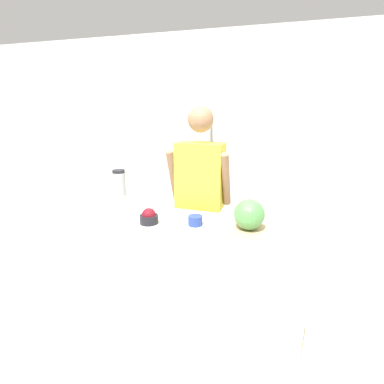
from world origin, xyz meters
TOP-DOWN VIEW (x-y plane):
  - ground_plane at (0.00, 0.00)m, footprint 14.00×14.00m
  - wall_back at (0.00, 1.94)m, footprint 8.00×0.06m
  - counter_island at (0.00, 0.31)m, footprint 1.72×0.61m
  - refrigerator at (-0.65, 1.55)m, footprint 0.76×0.71m
  - person at (-0.09, 0.84)m, footprint 0.57×0.28m
  - cutting_board at (0.44, 0.31)m, footprint 0.43×0.29m
  - watermelon at (0.44, 0.33)m, footprint 0.22×0.22m
  - bowl_cherries at (-0.31, 0.23)m, footprint 0.14×0.14m
  - bowl_cream at (-0.14, 0.28)m, footprint 0.13×0.13m
  - bowl_small_blue at (0.04, 0.30)m, footprint 0.11×0.11m
  - blender at (-0.69, 0.45)m, footprint 0.15×0.15m

SIDE VIEW (x-z plane):
  - ground_plane at x=0.00m, z-range 0.00..0.00m
  - counter_island at x=0.00m, z-range 0.00..0.90m
  - refrigerator at x=-0.65m, z-range 0.00..1.73m
  - cutting_board at x=0.44m, z-range 0.90..0.91m
  - person at x=-0.09m, z-range 0.03..1.80m
  - bowl_cream at x=-0.14m, z-range 0.89..0.97m
  - bowl_small_blue at x=0.04m, z-range 0.90..0.97m
  - bowl_cherries at x=-0.31m, z-range 0.89..1.01m
  - watermelon at x=0.44m, z-range 0.91..1.13m
  - blender at x=-0.69m, z-range 0.87..1.22m
  - wall_back at x=0.00m, z-range 0.00..2.60m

